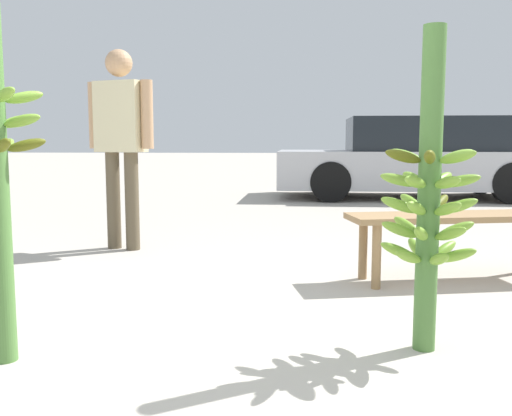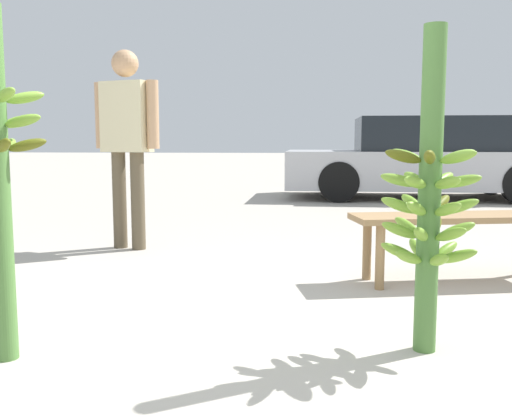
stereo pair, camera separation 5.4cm
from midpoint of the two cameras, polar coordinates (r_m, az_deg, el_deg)
name	(u,v)px [view 1 (the left image)]	position (r m, az deg, el deg)	size (l,w,h in m)	color
ground_plane	(201,379)	(2.41, -6.14, -16.63)	(80.00, 80.00, 0.00)	#B2AA9E
banana_stalk_center	(429,198)	(2.66, 16.35, 0.97)	(0.44, 0.44, 1.46)	#4C7A38
vendor_person	(121,131)	(5.11, -13.67, 7.47)	(0.64, 0.32, 1.73)	brown
market_bench	(453,224)	(4.08, 18.78, -1.55)	(1.48, 0.65, 0.46)	#99754C
parked_car	(414,159)	(9.83, 15.39, 4.73)	(4.42, 1.93, 1.32)	#B7B7BC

